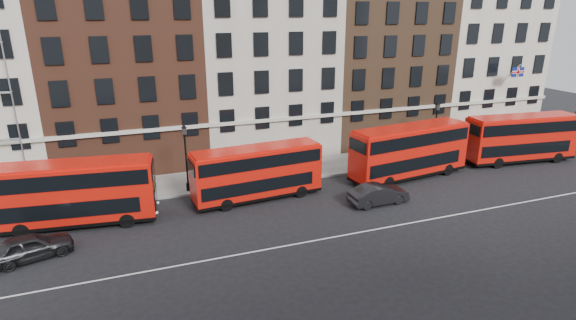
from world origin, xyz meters
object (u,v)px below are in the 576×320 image
object	(u,v)px
bus_c	(409,150)
bus_b	(257,172)
car_front	(379,194)
traffic_light	(536,124)
bus_a	(71,193)
car_rear	(30,247)
bus_d	(521,137)

from	to	relation	value
bus_c	bus_b	bearing A→B (deg)	172.57
car_front	traffic_light	size ratio (longest dim) A/B	1.39
bus_b	traffic_light	bearing A→B (deg)	1.30
bus_a	car_front	distance (m)	21.17
bus_b	car_front	xyz separation A→B (m)	(8.16, -3.87, -1.45)
bus_c	car_rear	world-z (taller)	bus_c
bus_d	traffic_light	size ratio (longest dim) A/B	3.30
bus_c	bus_a	bearing A→B (deg)	172.56
bus_c	car_rear	distance (m)	28.25
bus_b	bus_d	size ratio (longest dim) A/B	0.92
bus_a	bus_d	bearing A→B (deg)	6.96
bus_b	traffic_light	size ratio (longest dim) A/B	3.03
bus_d	car_rear	distance (m)	40.32
bus_b	bus_d	distance (m)	25.49
bus_c	bus_d	distance (m)	12.16
car_front	bus_a	bearing A→B (deg)	77.42
bus_d	car_front	distance (m)	17.83
bus_c	car_rear	bearing A→B (deg)	-179.78
bus_d	bus_a	bearing A→B (deg)	-173.60
bus_b	car_front	bearing A→B (deg)	-30.11
bus_c	traffic_light	world-z (taller)	bus_c
bus_c	car_front	distance (m)	6.67
bus_c	traffic_light	distance (m)	17.88
bus_b	car_rear	size ratio (longest dim) A/B	2.21
traffic_light	bus_c	bearing A→B (deg)	-169.49
bus_b	bus_d	xyz separation A→B (m)	(25.49, 0.01, 0.19)
bus_b	car_rear	xyz separation A→B (m)	(-14.62, -3.75, -1.44)
bus_d	car_front	bearing A→B (deg)	-160.98
bus_a	car_rear	xyz separation A→B (m)	(-2.04, -3.76, -1.59)
bus_a	bus_c	size ratio (longest dim) A/B	0.96
bus_b	traffic_light	distance (m)	31.08
bus_a	bus_d	distance (m)	38.07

